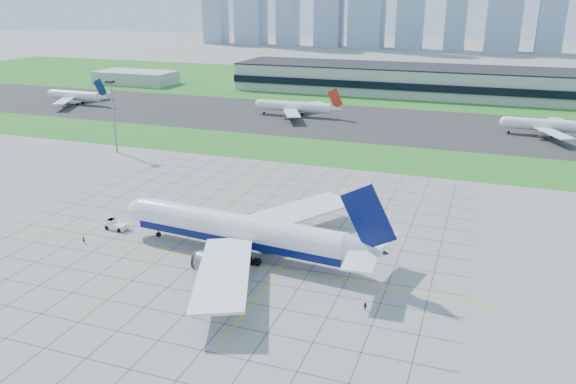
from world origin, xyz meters
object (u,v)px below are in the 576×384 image
Objects in this scene: distant_jet_2 at (548,125)px; distant_jet_1 at (296,107)px; pushback_tug at (115,225)px; distant_jet_0 at (76,96)px; crew_far at (365,306)px; airliner at (241,231)px; light_mast at (113,108)px; crew_near at (84,240)px.

distant_jet_1 is at bearing 178.35° from distant_jet_2.
distant_jet_2 is (105.04, 139.46, 3.46)m from pushback_tug.
distant_jet_1 is at bearing 4.67° from distant_jet_0.
crew_far is 160.89m from distant_jet_2.
airliner is 205.68m from distant_jet_0.
pushback_tug is (-34.33, 2.42, -4.48)m from airliner.
pushback_tug is 174.63m from distant_jet_2.
light_mast reaches higher than distant_jet_0.
airliner is 33.90m from crew_far.
distant_jet_0 is (-120.48, 132.98, 3.46)m from pushback_tug.
distant_jet_0 is at bearing 136.76° from light_mast.
light_mast is at bearing 167.45° from crew_far.
light_mast is 0.40× the size of airliner.
pushback_tug reaches higher than crew_near.
pushback_tug is at bearing -47.82° from distant_jet_0.
airliner reaches higher than distant_jet_1.
distant_jet_0 is at bearing 73.99° from crew_near.
airliner is 40.30× the size of crew_far.
pushback_tug is 0.20× the size of distant_jet_1.
light_mast is 75.42m from pushback_tug.
distant_jet_1 is 1.00× the size of distant_jet_2.
crew_near is 0.97× the size of crew_far.
distant_jet_1 is (-67.87, 158.87, 3.69)m from crew_far.
pushback_tug is 5.39× the size of crew_near.
distant_jet_0 is 225.62m from distant_jet_2.
distant_jet_0 and distant_jet_1 have the same top height.
airliner is at bearing -75.57° from distant_jet_1.
distant_jet_1 reaches higher than crew_far.
light_mast reaches higher than distant_jet_1.
light_mast reaches higher than airliner.
distant_jet_2 is (108.01, -3.11, -0.00)m from distant_jet_1.
distant_jet_2 is at bearing -1.65° from distant_jet_1.
distant_jet_0 is (-185.39, 149.28, 3.68)m from crew_far.
crew_far is (66.75, -6.97, 0.02)m from crew_near.
distant_jet_0 is at bearing -175.33° from distant_jet_1.
distant_jet_1 and distant_jet_2 have the same top height.
crew_far is at bearing -19.34° from airliner.
crew_near is 0.04× the size of distant_jet_0.
distant_jet_2 is (40.14, 155.76, 3.68)m from crew_far.
distant_jet_1 is at bearing 109.50° from airliner.
distant_jet_2 is at bearing -1.52° from crew_near.
light_mast reaches higher than pushback_tug.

